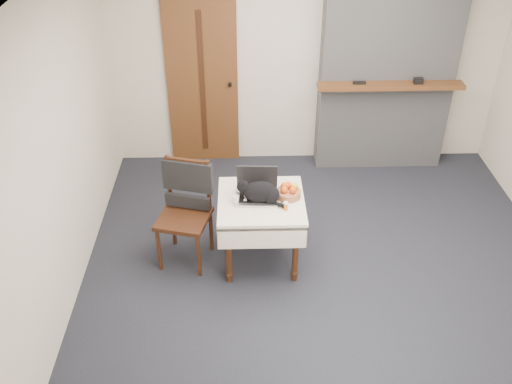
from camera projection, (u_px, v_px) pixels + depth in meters
ground at (321, 259)px, 5.54m from camera, size 4.50×4.50×0.00m
room_shell at (327, 68)px, 4.94m from camera, size 4.52×4.01×2.61m
door at (202, 83)px, 6.60m from camera, size 0.82×0.10×2.00m
chimney at (388, 61)px, 6.37m from camera, size 1.62×0.48×2.60m
side_table at (261, 210)px, 5.21m from camera, size 0.78×0.78×0.70m
laptop at (257, 189)px, 5.16m from camera, size 0.39×0.34×0.28m
cat at (261, 192)px, 5.07m from camera, size 0.45×0.25×0.22m
cream_jar at (236, 199)px, 5.08m from camera, size 0.07×0.07×0.07m
pill_bottle at (286, 206)px, 4.99m from camera, size 0.04×0.04×0.08m
fruit_basket at (289, 192)px, 5.16m from camera, size 0.22×0.22×0.13m
desk_clutter at (284, 198)px, 5.16m from camera, size 0.13×0.08×0.01m
chair at (186, 197)px, 5.26m from camera, size 0.56×0.55×1.02m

